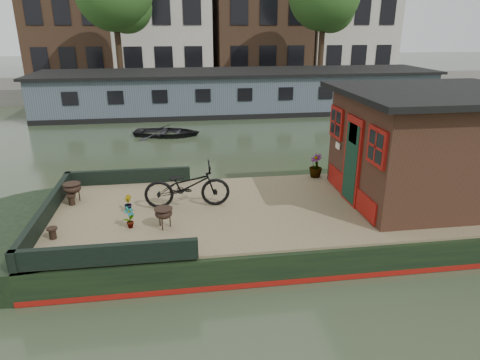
{
  "coord_description": "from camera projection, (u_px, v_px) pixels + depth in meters",
  "views": [
    {
      "loc": [
        -3.23,
        -8.28,
        4.35
      ],
      "look_at": [
        -1.93,
        0.5,
        1.11
      ],
      "focal_mm": 32.0,
      "sensor_mm": 36.0,
      "label": 1
    }
  ],
  "objects": [
    {
      "name": "ground",
      "position": [
        328.0,
        229.0,
        9.63
      ],
      "size": [
        120.0,
        120.0,
        0.0
      ],
      "primitive_type": "plane",
      "color": "#2C3823",
      "rests_on": "ground"
    },
    {
      "name": "houseboat_hull",
      "position": [
        270.0,
        222.0,
        9.36
      ],
      "size": [
        14.01,
        4.02,
        0.6
      ],
      "color": "black",
      "rests_on": "ground"
    },
    {
      "name": "houseboat_deck",
      "position": [
        330.0,
        204.0,
        9.42
      ],
      "size": [
        11.8,
        3.8,
        0.05
      ],
      "primitive_type": "cube",
      "color": "olive",
      "rests_on": "houseboat_hull"
    },
    {
      "name": "bow_bulwark",
      "position": [
        91.0,
        209.0,
        8.66
      ],
      "size": [
        3.0,
        4.0,
        0.35
      ],
      "color": "black",
      "rests_on": "houseboat_deck"
    },
    {
      "name": "cabin",
      "position": [
        431.0,
        145.0,
        9.29
      ],
      "size": [
        4.0,
        3.5,
        2.42
      ],
      "color": "black",
      "rests_on": "houseboat_deck"
    },
    {
      "name": "bicycle",
      "position": [
        187.0,
        186.0,
        9.07
      ],
      "size": [
        1.82,
        0.65,
        0.95
      ],
      "primitive_type": "imported",
      "rotation": [
        0.0,
        0.0,
        1.56
      ],
      "color": "black",
      "rests_on": "houseboat_deck"
    },
    {
      "name": "potted_plant_a",
      "position": [
        130.0,
        218.0,
        8.18
      ],
      "size": [
        0.27,
        0.28,
        0.44
      ],
      "primitive_type": "imported",
      "rotation": [
        0.0,
        0.0,
        0.89
      ],
      "color": "#A4662E",
      "rests_on": "houseboat_deck"
    },
    {
      "name": "potted_plant_b",
      "position": [
        128.0,
        203.0,
        8.93
      ],
      "size": [
        0.21,
        0.23,
        0.35
      ],
      "primitive_type": "imported",
      "rotation": [
        0.0,
        0.0,
        1.91
      ],
      "color": "brown",
      "rests_on": "houseboat_deck"
    },
    {
      "name": "potted_plant_d",
      "position": [
        316.0,
        166.0,
        10.91
      ],
      "size": [
        0.43,
        0.43,
        0.6
      ],
      "primitive_type": "imported",
      "rotation": [
        0.0,
        0.0,
        5.06
      ],
      "color": "brown",
      "rests_on": "houseboat_deck"
    },
    {
      "name": "brazier_front",
      "position": [
        164.0,
        218.0,
        8.19
      ],
      "size": [
        0.38,
        0.38,
        0.41
      ],
      "primitive_type": null,
      "rotation": [
        0.0,
        0.0,
        0.02
      ],
      "color": "black",
      "rests_on": "houseboat_deck"
    },
    {
      "name": "brazier_rear",
      "position": [
        73.0,
        193.0,
        9.4
      ],
      "size": [
        0.5,
        0.5,
        0.43
      ],
      "primitive_type": null,
      "rotation": [
        0.0,
        0.0,
        -0.31
      ],
      "color": "black",
      "rests_on": "houseboat_deck"
    },
    {
      "name": "bollard_port",
      "position": [
        72.0,
        200.0,
        9.27
      ],
      "size": [
        0.2,
        0.2,
        0.23
      ],
      "primitive_type": "cylinder",
      "color": "black",
      "rests_on": "houseboat_deck"
    },
    {
      "name": "bollard_stbd",
      "position": [
        53.0,
        233.0,
        7.8
      ],
      "size": [
        0.19,
        0.19,
        0.22
      ],
      "primitive_type": "cylinder",
      "color": "black",
      "rests_on": "houseboat_deck"
    },
    {
      "name": "dinghy",
      "position": [
        167.0,
        129.0,
        17.63
      ],
      "size": [
        3.07,
        2.48,
        0.56
      ],
      "primitive_type": "imported",
      "rotation": [
        0.0,
        0.0,
        1.35
      ],
      "color": "black",
      "rests_on": "ground"
    },
    {
      "name": "far_houseboat",
      "position": [
        239.0,
        93.0,
        22.31
      ],
      "size": [
        20.4,
        4.4,
        2.11
      ],
      "color": "#485460",
      "rests_on": "ground"
    },
    {
      "name": "quay",
      "position": [
        225.0,
        86.0,
        28.53
      ],
      "size": [
        60.0,
        6.0,
        0.9
      ],
      "primitive_type": "cube",
      "color": "#47443F",
      "rests_on": "ground"
    }
  ]
}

